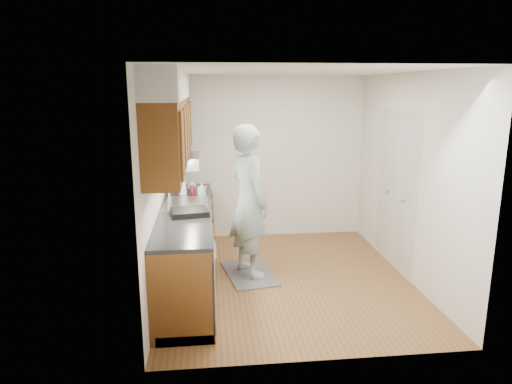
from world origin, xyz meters
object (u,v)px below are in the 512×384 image
Objects in this scene: soap_bottle_a at (183,186)px; soap_bottle_c at (191,184)px; soda_can at (192,190)px; person at (249,191)px; soap_bottle_b at (202,189)px; dish_rack at (189,212)px.

soap_bottle_c is at bearing 72.70° from soap_bottle_a.
soap_bottle_c is 0.28m from soda_can.
soap_bottle_a is (-0.82, 0.44, -0.01)m from person.
soap_bottle_a reaches higher than soda_can.
soap_bottle_b reaches higher than dish_rack.
soap_bottle_b is at bearing -64.62° from soap_bottle_c.
soap_bottle_b is at bearing 24.65° from person.
person reaches higher than soap_bottle_a.
person is 12.72× the size of soap_bottle_c.
soap_bottle_a is 0.68× the size of dish_rack.
soap_bottle_a reaches higher than dish_rack.
person is 0.93m from soap_bottle_a.
soda_can is at bearing 79.67° from dish_rack.
person is 0.86m from dish_rack.
soda_can is (-0.70, 0.49, -0.08)m from person.
soap_bottle_c is 1.40× the size of soda_can.
soap_bottle_a is 0.15m from soda_can.
dish_rack is at bearing -98.00° from soap_bottle_b.
soap_bottle_b is (0.25, 0.02, -0.05)m from soap_bottle_a.
dish_rack is (-0.01, -0.97, -0.03)m from soda_can.
soap_bottle_a reaches higher than soap_bottle_b.
soap_bottle_b is at bearing 72.23° from dish_rack.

